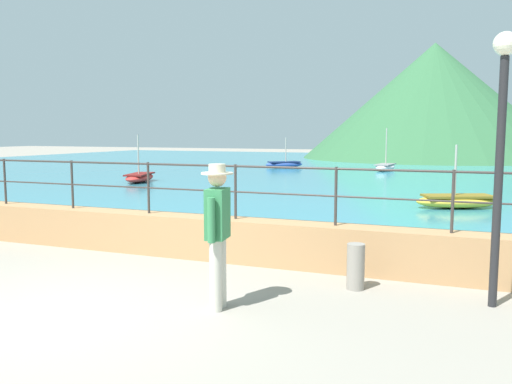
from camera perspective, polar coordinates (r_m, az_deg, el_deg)
The scene contains 12 objects.
ground_plane at distance 6.70m, azimuth -20.56°, elevation -12.40°, with size 120.00×120.00×0.00m, color gray.
promenade_wall at distance 9.14m, azimuth -7.03°, elevation -4.74°, with size 20.00×0.56×0.70m, color tan.
railing at distance 9.00m, azimuth -7.11°, elevation 1.32°, with size 18.44×0.04×0.90m.
lake_water at distance 30.87m, azimuth 13.59°, elevation 2.39°, with size 64.00×44.32×0.06m, color teal.
hill_main at distance 45.23m, azimuth 18.63°, elevation 9.27°, with size 20.87×20.87×9.22m, color #33663D.
person_walking at distance 6.30m, azimuth -4.17°, elevation -3.99°, with size 0.38×0.56×1.75m.
lamp_post at distance 6.89m, azimuth 25.00°, elevation 6.49°, with size 0.28×0.28×3.28m.
bollard at distance 7.32m, azimuth 10.73°, elevation -7.92°, with size 0.24×0.24×0.63m, color gray.
boat_1 at distance 29.55m, azimuth 13.80°, elevation 2.67°, with size 1.15×2.38×2.30m.
boat_2 at distance 22.55m, azimuth -12.46°, elevation 1.58°, with size 1.47×2.46×1.97m.
boat_3 at distance 15.44m, azimuth 20.97°, elevation -0.89°, with size 2.47×1.77×1.73m.
boat_4 at distance 31.21m, azimuth 3.06°, elevation 3.03°, with size 2.33×2.18×1.77m.
Camera 1 is at (4.32, -4.66, 2.12)m, focal length 37.01 mm.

